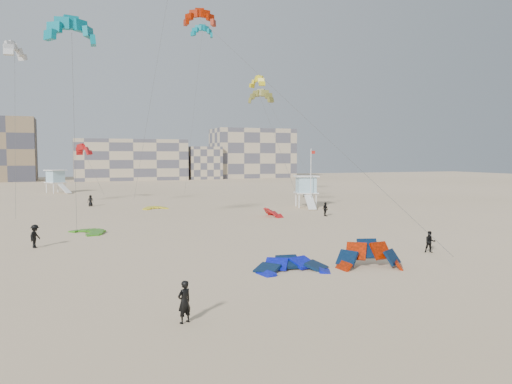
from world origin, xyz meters
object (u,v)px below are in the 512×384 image
object	(u,v)px
kitesurfer_main	(184,302)
lifeguard_tower_near	(306,192)
kite_ground_orange	(370,268)
kite_ground_blue	(293,271)

from	to	relation	value
kitesurfer_main	lifeguard_tower_near	size ratio (longest dim) A/B	0.29
kite_ground_orange	kite_ground_blue	bearing A→B (deg)	-174.38
kite_ground_orange	kitesurfer_main	world-z (taller)	kite_ground_orange
kite_ground_blue	kite_ground_orange	world-z (taller)	kite_ground_orange
kite_ground_orange	lifeguard_tower_near	distance (m)	38.03
kite_ground_blue	kite_ground_orange	distance (m)	5.07
kite_ground_orange	lifeguard_tower_near	bearing A→B (deg)	85.64
kitesurfer_main	kite_ground_blue	bearing A→B (deg)	-166.87
kitesurfer_main	lifeguard_tower_near	world-z (taller)	lifeguard_tower_near
kite_ground_blue	kitesurfer_main	size ratio (longest dim) A/B	2.60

